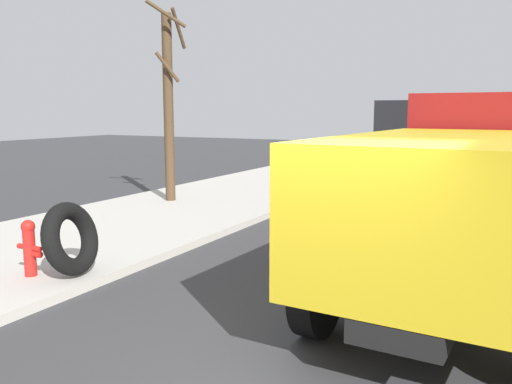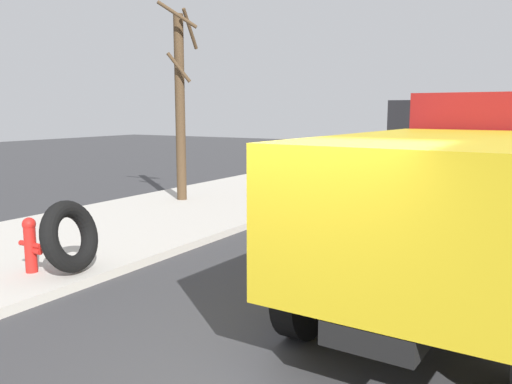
{
  "view_description": "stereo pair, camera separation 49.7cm",
  "coord_description": "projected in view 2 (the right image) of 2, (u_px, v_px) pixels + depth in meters",
  "views": [
    {
      "loc": [
        -4.85,
        -1.83,
        2.71
      ],
      "look_at": [
        3.46,
        2.51,
        1.27
      ],
      "focal_mm": 37.44,
      "sensor_mm": 36.0,
      "label": 1
    },
    {
      "loc": [
        -4.61,
        -2.26,
        2.71
      ],
      "look_at": [
        3.46,
        2.51,
        1.27
      ],
      "focal_mm": 37.44,
      "sensor_mm": 36.0,
      "label": 2
    }
  ],
  "objects": [
    {
      "name": "dump_truck_yellow",
      "position": [
        465.0,
        188.0,
        7.61
      ],
      "size": [
        7.11,
        3.07,
        3.0
      ],
      "color": "gold",
      "rests_on": "ground"
    },
    {
      "name": "dump_truck_red",
      "position": [
        450.0,
        142.0,
        18.25
      ],
      "size": [
        7.03,
        2.87,
        3.0
      ],
      "color": "red",
      "rests_on": "ground"
    },
    {
      "name": "fire_hydrant",
      "position": [
        30.0,
        243.0,
        8.45
      ],
      "size": [
        0.21,
        0.48,
        0.89
      ],
      "color": "red",
      "rests_on": "sidewalk_curb"
    },
    {
      "name": "loose_tire",
      "position": [
        70.0,
        236.0,
        8.4
      ],
      "size": [
        1.23,
        0.73,
        1.19
      ],
      "primitive_type": "torus",
      "rotation": [
        1.32,
        0.0,
        0.16
      ],
      "color": "black",
      "rests_on": "sidewalk_curb"
    },
    {
      "name": "dump_truck_blue",
      "position": [
        486.0,
        133.0,
        25.85
      ],
      "size": [
        7.06,
        2.94,
        3.0
      ],
      "color": "#1E3899",
      "rests_on": "ground"
    },
    {
      "name": "bare_tree",
      "position": [
        180.0,
        104.0,
        15.01
      ],
      "size": [
        1.23,
        0.92,
        5.44
      ],
      "color": "#4C3823",
      "rests_on": "sidewalk_curb"
    },
    {
      "name": "ground_plane",
      "position": [
        295.0,
        377.0,
        5.47
      ],
      "size": [
        80.0,
        80.0,
        0.0
      ],
      "primitive_type": "plane",
      "color": "#38383A"
    }
  ]
}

